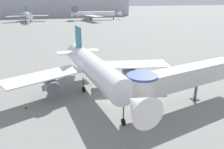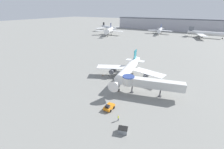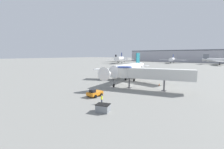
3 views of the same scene
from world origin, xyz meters
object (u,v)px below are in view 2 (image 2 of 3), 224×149
object	(u,v)px
background_jet_navy_tail	(109,30)
background_jet_gray_tail	(206,33)
traffic_cone_port_wing	(103,75)
traffic_cone_starboard_wing	(155,86)
jet_bridge	(148,83)
service_container_gray	(123,130)
main_airplane	(128,70)
background_jet_black_tail	(108,27)
background_jet_blue_tail	(160,30)
ground_crew_marshaller	(118,118)
pushback_tug_orange	(109,107)

from	to	relation	value
background_jet_navy_tail	background_jet_gray_tail	bearing A→B (deg)	1.44
traffic_cone_port_wing	background_jet_navy_tail	distance (m)	109.66
background_jet_navy_tail	traffic_cone_starboard_wing	bearing A→B (deg)	-71.13
jet_bridge	service_container_gray	size ratio (longest dim) A/B	7.49
main_airplane	background_jet_black_tail	size ratio (longest dim) A/B	0.88
jet_bridge	background_jet_blue_tail	xyz separation A→B (m)	(-29.34, 138.02, -0.07)
jet_bridge	service_container_gray	xyz separation A→B (m)	(0.38, -19.65, -3.82)
traffic_cone_port_wing	background_jet_black_tail	world-z (taller)	background_jet_black_tail
ground_crew_marshaller	background_jet_black_tail	xyz separation A→B (m)	(-94.59, 150.58, 3.25)
service_container_gray	ground_crew_marshaller	xyz separation A→B (m)	(-2.87, 3.08, 0.36)
main_airplane	traffic_cone_starboard_wing	bearing A→B (deg)	-9.23
pushback_tug_orange	background_jet_black_tail	bearing A→B (deg)	121.93
service_container_gray	background_jet_blue_tail	bearing A→B (deg)	100.67
background_jet_gray_tail	main_airplane	bearing A→B (deg)	171.70
main_airplane	background_jet_gray_tail	size ratio (longest dim) A/B	0.70
ground_crew_marshaller	background_jet_gray_tail	xyz separation A→B (m)	(19.43, 154.49, 3.39)
background_jet_navy_tail	background_jet_black_tail	bearing A→B (deg)	102.83
service_container_gray	background_jet_black_tail	bearing A→B (deg)	122.38
background_jet_gray_tail	background_jet_blue_tail	size ratio (longest dim) A/B	1.43
pushback_tug_orange	traffic_cone_starboard_wing	size ratio (longest dim) A/B	4.38
service_container_gray	background_jet_black_tail	world-z (taller)	background_jet_black_tail
main_airplane	background_jet_black_tail	xyz separation A→B (m)	(-86.40, 126.44, -0.06)
pushback_tug_orange	background_jet_black_tail	distance (m)	172.84
traffic_cone_starboard_wing	background_jet_navy_tail	bearing A→B (deg)	129.12
service_container_gray	traffic_cone_starboard_wing	world-z (taller)	service_container_gray
main_airplane	pushback_tug_orange	size ratio (longest dim) A/B	8.26
jet_bridge	traffic_cone_port_wing	bearing A→B (deg)	151.87
traffic_cone_port_wing	traffic_cone_starboard_wing	size ratio (longest dim) A/B	0.82
background_jet_gray_tail	background_jet_blue_tail	world-z (taller)	background_jet_gray_tail
ground_crew_marshaller	background_jet_blue_tail	distance (m)	156.94
background_jet_gray_tail	background_jet_navy_tail	bearing A→B (deg)	115.35
background_jet_gray_tail	background_jet_black_tail	xyz separation A→B (m)	(-114.02, -3.91, -0.15)
ground_crew_marshaller	pushback_tug_orange	bearing A→B (deg)	-129.58
traffic_cone_starboard_wing	background_jet_navy_tail	distance (m)	121.24
background_jet_blue_tail	background_jet_gray_tail	bearing A→B (deg)	-8.66
traffic_cone_port_wing	traffic_cone_starboard_wing	xyz separation A→B (m)	(22.62, 1.44, 0.07)
service_container_gray	traffic_cone_starboard_wing	xyz separation A→B (m)	(0.41, 26.77, -0.27)
pushback_tug_orange	jet_bridge	bearing A→B (deg)	62.74
jet_bridge	traffic_cone_starboard_wing	xyz separation A→B (m)	(0.79, 7.11, -4.08)
main_airplane	traffic_cone_starboard_wing	world-z (taller)	main_airplane
ground_crew_marshaller	background_jet_black_tail	world-z (taller)	background_jet_black_tail
service_container_gray	background_jet_black_tail	xyz separation A→B (m)	(-97.46, 153.66, 3.60)
pushback_tug_orange	service_container_gray	xyz separation A→B (m)	(7.54, -6.10, -0.10)
service_container_gray	background_jet_navy_tail	distance (m)	142.76
traffic_cone_port_wing	ground_crew_marshaller	distance (m)	29.48
service_container_gray	traffic_cone_starboard_wing	bearing A→B (deg)	89.11
jet_bridge	pushback_tug_orange	world-z (taller)	jet_bridge
background_jet_gray_tail	background_jet_black_tail	size ratio (longest dim) A/B	1.25
traffic_cone_port_wing	background_jet_black_tail	size ratio (longest dim) A/B	0.02
main_airplane	pushback_tug_orange	distance (m)	21.71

